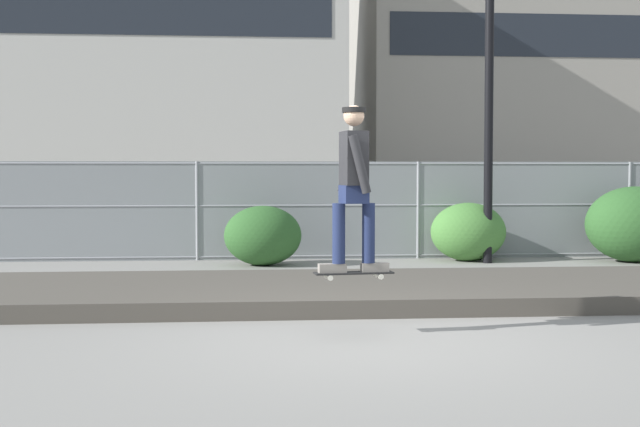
# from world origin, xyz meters

# --- Properties ---
(ground_plane) EXTENTS (120.00, 120.00, 0.00)m
(ground_plane) POSITION_xyz_m (0.00, 0.00, 0.00)
(ground_plane) COLOR gray
(gravel_berm) EXTENTS (15.19, 3.16, 0.21)m
(gravel_berm) POSITION_xyz_m (0.00, 2.77, 0.11)
(gravel_berm) COLOR #4C473F
(gravel_berm) RESTS_ON ground_plane
(skateboard) EXTENTS (0.82, 0.29, 0.07)m
(skateboard) POSITION_xyz_m (-0.13, 0.26, 0.63)
(skateboard) COLOR black
(skater) EXTENTS (0.73, 0.60, 1.67)m
(skater) POSITION_xyz_m (-0.13, 0.26, 1.59)
(skater) COLOR gray
(skater) RESTS_ON skateboard
(chain_fence) EXTENTS (20.99, 0.06, 1.85)m
(chain_fence) POSITION_xyz_m (0.00, 7.92, 0.93)
(chain_fence) COLOR gray
(chain_fence) RESTS_ON ground_plane
(street_lamp) EXTENTS (0.44, 0.44, 7.06)m
(street_lamp) POSITION_xyz_m (3.18, 6.97, 4.37)
(street_lamp) COLOR black
(street_lamp) RESTS_ON ground_plane
(parked_car_near) EXTENTS (4.54, 2.23, 1.66)m
(parked_car_near) POSITION_xyz_m (-2.96, 10.75, 0.84)
(parked_car_near) COLOR #474C54
(parked_car_near) RESTS_ON ground_plane
(library_building) EXTENTS (21.83, 12.97, 15.43)m
(library_building) POSITION_xyz_m (-6.85, 41.21, 7.72)
(library_building) COLOR #B2AFA8
(library_building) RESTS_ON ground_plane
(office_block) EXTENTS (19.20, 14.46, 15.54)m
(office_block) POSITION_xyz_m (16.05, 48.52, 7.77)
(office_block) COLOR gray
(office_block) RESTS_ON ground_plane
(shrub_left) EXTENTS (1.37, 1.12, 1.06)m
(shrub_left) POSITION_xyz_m (-0.89, 6.91, 0.53)
(shrub_left) COLOR #2D5B28
(shrub_left) RESTS_ON ground_plane
(shrub_center) EXTENTS (1.40, 1.15, 1.08)m
(shrub_center) POSITION_xyz_m (2.92, 7.35, 0.54)
(shrub_center) COLOR #477F38
(shrub_center) RESTS_ON ground_plane
(shrub_right) EXTENTS (1.80, 1.47, 1.39)m
(shrub_right) POSITION_xyz_m (5.90, 6.89, 0.69)
(shrub_right) COLOR #2D5B28
(shrub_right) RESTS_ON ground_plane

